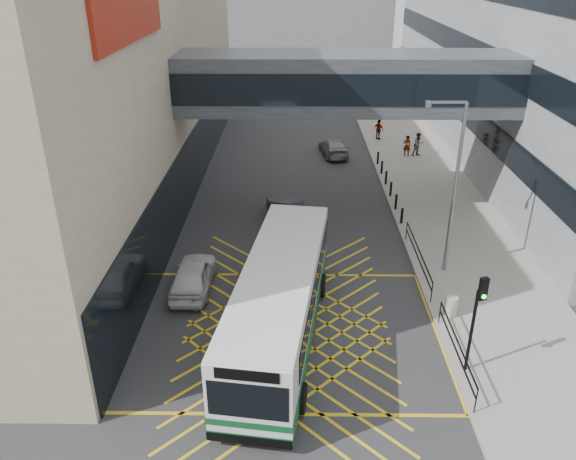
{
  "coord_description": "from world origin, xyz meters",
  "views": [
    {
      "loc": [
        0.26,
        -18.39,
        13.45
      ],
      "look_at": [
        0.0,
        4.0,
        2.6
      ],
      "focal_mm": 35.0,
      "sensor_mm": 36.0,
      "label": 1
    }
  ],
  "objects_px": {
    "car_white": "(193,275)",
    "pedestrian_b": "(418,144)",
    "pedestrian_c": "(379,130)",
    "street_lamp": "(452,179)",
    "bus": "(280,299)",
    "litter_bin": "(451,306)",
    "traffic_light": "(477,311)",
    "pedestrian_a": "(407,146)",
    "car_silver": "(334,146)",
    "car_dark": "(287,213)"
  },
  "relations": [
    {
      "from": "bus",
      "to": "pedestrian_b",
      "type": "bearing_deg",
      "value": 74.08
    },
    {
      "from": "car_white",
      "to": "litter_bin",
      "type": "xyz_separation_m",
      "value": [
        10.98,
        -2.19,
        -0.13
      ]
    },
    {
      "from": "traffic_light",
      "to": "pedestrian_a",
      "type": "bearing_deg",
      "value": 67.49
    },
    {
      "from": "car_dark",
      "to": "pedestrian_b",
      "type": "height_order",
      "value": "pedestrian_b"
    },
    {
      "from": "car_white",
      "to": "pedestrian_a",
      "type": "distance_m",
      "value": 22.68
    },
    {
      "from": "car_dark",
      "to": "litter_bin",
      "type": "xyz_separation_m",
      "value": [
        6.85,
        -8.95,
        -0.16
      ]
    },
    {
      "from": "street_lamp",
      "to": "litter_bin",
      "type": "distance_m",
      "value": 5.62
    },
    {
      "from": "car_white",
      "to": "street_lamp",
      "type": "distance_m",
      "value": 12.23
    },
    {
      "from": "car_white",
      "to": "pedestrian_a",
      "type": "relative_size",
      "value": 2.93
    },
    {
      "from": "traffic_light",
      "to": "pedestrian_a",
      "type": "relative_size",
      "value": 2.52
    },
    {
      "from": "car_white",
      "to": "street_lamp",
      "type": "height_order",
      "value": "street_lamp"
    },
    {
      "from": "traffic_light",
      "to": "pedestrian_b",
      "type": "relative_size",
      "value": 2.26
    },
    {
      "from": "car_white",
      "to": "car_dark",
      "type": "relative_size",
      "value": 0.94
    },
    {
      "from": "pedestrian_b",
      "to": "car_dark",
      "type": "bearing_deg",
      "value": -152.84
    },
    {
      "from": "car_white",
      "to": "pedestrian_c",
      "type": "xyz_separation_m",
      "value": [
        11.33,
        22.86,
        0.25
      ]
    },
    {
      "from": "car_white",
      "to": "pedestrian_b",
      "type": "xyz_separation_m",
      "value": [
        13.71,
        18.71,
        0.3
      ]
    },
    {
      "from": "car_white",
      "to": "litter_bin",
      "type": "relative_size",
      "value": 5.23
    },
    {
      "from": "street_lamp",
      "to": "pedestrian_c",
      "type": "bearing_deg",
      "value": 88.64
    },
    {
      "from": "litter_bin",
      "to": "street_lamp",
      "type": "bearing_deg",
      "value": 82.92
    },
    {
      "from": "car_white",
      "to": "pedestrian_c",
      "type": "height_order",
      "value": "pedestrian_c"
    },
    {
      "from": "bus",
      "to": "traffic_light",
      "type": "xyz_separation_m",
      "value": [
        6.73,
        -2.17,
        0.97
      ]
    },
    {
      "from": "car_silver",
      "to": "litter_bin",
      "type": "bearing_deg",
      "value": 91.39
    },
    {
      "from": "litter_bin",
      "to": "traffic_light",
      "type": "bearing_deg",
      "value": -94.27
    },
    {
      "from": "bus",
      "to": "traffic_light",
      "type": "height_order",
      "value": "traffic_light"
    },
    {
      "from": "car_dark",
      "to": "car_white",
      "type": "bearing_deg",
      "value": 45.58
    },
    {
      "from": "car_dark",
      "to": "pedestrian_c",
      "type": "relative_size",
      "value": 2.99
    },
    {
      "from": "pedestrian_a",
      "to": "car_white",
      "type": "bearing_deg",
      "value": 54.66
    },
    {
      "from": "pedestrian_a",
      "to": "pedestrian_b",
      "type": "height_order",
      "value": "pedestrian_b"
    },
    {
      "from": "car_white",
      "to": "street_lamp",
      "type": "relative_size",
      "value": 0.57
    },
    {
      "from": "traffic_light",
      "to": "litter_bin",
      "type": "height_order",
      "value": "traffic_light"
    },
    {
      "from": "street_lamp",
      "to": "litter_bin",
      "type": "height_order",
      "value": "street_lamp"
    },
    {
      "from": "street_lamp",
      "to": "pedestrian_c",
      "type": "height_order",
      "value": "street_lamp"
    },
    {
      "from": "car_silver",
      "to": "traffic_light",
      "type": "xyz_separation_m",
      "value": [
        3.25,
        -24.98,
        2.05
      ]
    },
    {
      "from": "pedestrian_b",
      "to": "pedestrian_c",
      "type": "height_order",
      "value": "pedestrian_b"
    },
    {
      "from": "car_silver",
      "to": "pedestrian_c",
      "type": "distance_m",
      "value": 5.27
    },
    {
      "from": "pedestrian_b",
      "to": "bus",
      "type": "bearing_deg",
      "value": -137.75
    },
    {
      "from": "car_silver",
      "to": "pedestrian_a",
      "type": "distance_m",
      "value": 5.44
    },
    {
      "from": "car_dark",
      "to": "pedestrian_a",
      "type": "height_order",
      "value": "pedestrian_a"
    },
    {
      "from": "car_silver",
      "to": "pedestrian_b",
      "type": "bearing_deg",
      "value": 166.73
    },
    {
      "from": "bus",
      "to": "pedestrian_a",
      "type": "height_order",
      "value": "bus"
    },
    {
      "from": "street_lamp",
      "to": "pedestrian_c",
      "type": "distance_m",
      "value": 21.59
    },
    {
      "from": "traffic_light",
      "to": "pedestrian_a",
      "type": "height_order",
      "value": "traffic_light"
    },
    {
      "from": "car_dark",
      "to": "car_silver",
      "type": "bearing_deg",
      "value": -117.86
    },
    {
      "from": "car_white",
      "to": "street_lamp",
      "type": "xyz_separation_m",
      "value": [
        11.45,
        1.6,
        3.99
      ]
    },
    {
      "from": "car_silver",
      "to": "litter_bin",
      "type": "xyz_separation_m",
      "value": [
        3.51,
        -21.49,
        -0.07
      ]
    },
    {
      "from": "litter_bin",
      "to": "pedestrian_a",
      "type": "xyz_separation_m",
      "value": [
        1.89,
        20.87,
        0.34
      ]
    },
    {
      "from": "litter_bin",
      "to": "pedestrian_c",
      "type": "height_order",
      "value": "pedestrian_c"
    },
    {
      "from": "car_dark",
      "to": "car_silver",
      "type": "xyz_separation_m",
      "value": [
        3.33,
        12.54,
        -0.1
      ]
    },
    {
      "from": "street_lamp",
      "to": "litter_bin",
      "type": "xyz_separation_m",
      "value": [
        -0.47,
        -3.79,
        -4.12
      ]
    },
    {
      "from": "bus",
      "to": "litter_bin",
      "type": "bearing_deg",
      "value": 18.45
    }
  ]
}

